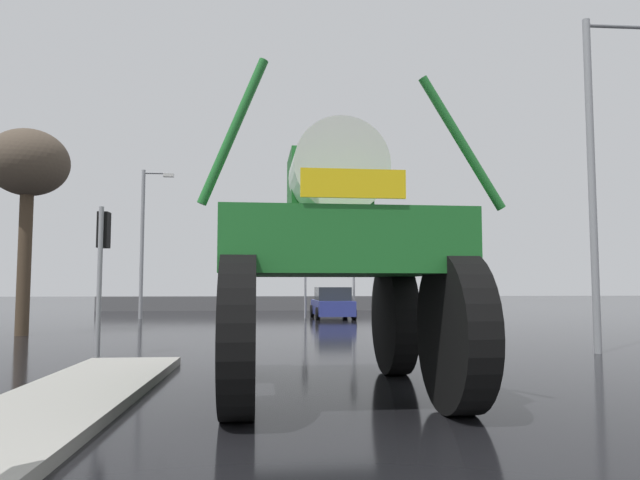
{
  "coord_description": "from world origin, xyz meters",
  "views": [
    {
      "loc": [
        -1.22,
        -2.76,
        1.66
      ],
      "look_at": [
        -0.42,
        7.83,
        2.47
      ],
      "focal_mm": 32.39,
      "sensor_mm": 36.0,
      "label": 1
    }
  ],
  "objects_px": {
    "sedan_ahead": "(332,304)",
    "streetlight_far_left": "(145,235)",
    "traffic_signal_near_left": "(103,248)",
    "traffic_signal_far_left": "(353,258)",
    "oversize_sprayer": "(332,260)",
    "bare_tree_left": "(28,168)",
    "traffic_signal_far_right": "(305,270)",
    "traffic_signal_near_right": "(467,256)",
    "streetlight_near_right": "(598,164)"
  },
  "relations": [
    {
      "from": "traffic_signal_near_left",
      "to": "traffic_signal_far_left",
      "type": "distance_m",
      "value": 16.73
    },
    {
      "from": "traffic_signal_near_left",
      "to": "traffic_signal_far_right",
      "type": "bearing_deg",
      "value": 69.82
    },
    {
      "from": "traffic_signal_near_left",
      "to": "bare_tree_left",
      "type": "distance_m",
      "value": 7.8
    },
    {
      "from": "traffic_signal_near_right",
      "to": "traffic_signal_far_left",
      "type": "bearing_deg",
      "value": 93.1
    },
    {
      "from": "traffic_signal_far_left",
      "to": "traffic_signal_far_right",
      "type": "relative_size",
      "value": 1.24
    },
    {
      "from": "sedan_ahead",
      "to": "traffic_signal_far_left",
      "type": "distance_m",
      "value": 2.51
    },
    {
      "from": "traffic_signal_near_right",
      "to": "streetlight_far_left",
      "type": "xyz_separation_m",
      "value": [
        -11.01,
        14.81,
        1.69
      ]
    },
    {
      "from": "traffic_signal_far_left",
      "to": "bare_tree_left",
      "type": "bearing_deg",
      "value": -143.43
    },
    {
      "from": "oversize_sprayer",
      "to": "traffic_signal_far_right",
      "type": "bearing_deg",
      "value": -3.82
    },
    {
      "from": "traffic_signal_far_left",
      "to": "streetlight_near_right",
      "type": "height_order",
      "value": "streetlight_near_right"
    },
    {
      "from": "traffic_signal_far_right",
      "to": "streetlight_far_left",
      "type": "relative_size",
      "value": 0.45
    },
    {
      "from": "traffic_signal_near_right",
      "to": "streetlight_near_right",
      "type": "height_order",
      "value": "streetlight_near_right"
    },
    {
      "from": "sedan_ahead",
      "to": "bare_tree_left",
      "type": "xyz_separation_m",
      "value": [
        -10.95,
        -8.66,
        4.79
      ]
    },
    {
      "from": "traffic_signal_near_left",
      "to": "traffic_signal_far_left",
      "type": "relative_size",
      "value": 0.85
    },
    {
      "from": "traffic_signal_near_left",
      "to": "streetlight_far_left",
      "type": "relative_size",
      "value": 0.47
    },
    {
      "from": "traffic_signal_far_right",
      "to": "bare_tree_left",
      "type": "distance_m",
      "value": 13.51
    },
    {
      "from": "oversize_sprayer",
      "to": "traffic_signal_near_right",
      "type": "height_order",
      "value": "oversize_sprayer"
    },
    {
      "from": "traffic_signal_near_left",
      "to": "bare_tree_left",
      "type": "bearing_deg",
      "value": 125.68
    },
    {
      "from": "traffic_signal_near_right",
      "to": "streetlight_near_right",
      "type": "xyz_separation_m",
      "value": [
        3.26,
        -0.22,
        2.29
      ]
    },
    {
      "from": "oversize_sprayer",
      "to": "traffic_signal_far_right",
      "type": "distance_m",
      "value": 19.5
    },
    {
      "from": "traffic_signal_near_left",
      "to": "traffic_signal_far_right",
      "type": "height_order",
      "value": "traffic_signal_near_left"
    },
    {
      "from": "streetlight_near_right",
      "to": "sedan_ahead",
      "type": "bearing_deg",
      "value": 109.24
    },
    {
      "from": "oversize_sprayer",
      "to": "bare_tree_left",
      "type": "relative_size",
      "value": 0.81
    },
    {
      "from": "sedan_ahead",
      "to": "traffic_signal_far_right",
      "type": "bearing_deg",
      "value": 76.18
    },
    {
      "from": "oversize_sprayer",
      "to": "streetlight_near_right",
      "type": "xyz_separation_m",
      "value": [
        7.01,
        4.49,
        2.59
      ]
    },
    {
      "from": "sedan_ahead",
      "to": "traffic_signal_near_left",
      "type": "xyz_separation_m",
      "value": [
        -6.75,
        -14.51,
        1.79
      ]
    },
    {
      "from": "traffic_signal_far_left",
      "to": "streetlight_far_left",
      "type": "height_order",
      "value": "streetlight_far_left"
    },
    {
      "from": "traffic_signal_near_right",
      "to": "bare_tree_left",
      "type": "height_order",
      "value": "bare_tree_left"
    },
    {
      "from": "traffic_signal_far_left",
      "to": "streetlight_far_left",
      "type": "xyz_separation_m",
      "value": [
        -10.21,
        0.04,
        1.06
      ]
    },
    {
      "from": "streetlight_far_left",
      "to": "bare_tree_left",
      "type": "xyz_separation_m",
      "value": [
        -1.82,
        -8.97,
        1.48
      ]
    },
    {
      "from": "sedan_ahead",
      "to": "streetlight_far_left",
      "type": "xyz_separation_m",
      "value": [
        -9.13,
        0.3,
        3.31
      ]
    },
    {
      "from": "streetlight_far_left",
      "to": "traffic_signal_near_left",
      "type": "bearing_deg",
      "value": -80.87
    },
    {
      "from": "sedan_ahead",
      "to": "streetlight_near_right",
      "type": "xyz_separation_m",
      "value": [
        5.14,
        -14.73,
        3.91
      ]
    },
    {
      "from": "traffic_signal_near_left",
      "to": "sedan_ahead",
      "type": "bearing_deg",
      "value": 65.06
    },
    {
      "from": "streetlight_near_right",
      "to": "streetlight_far_left",
      "type": "xyz_separation_m",
      "value": [
        -14.27,
        15.03,
        -0.59
      ]
    },
    {
      "from": "traffic_signal_near_right",
      "to": "traffic_signal_far_right",
      "type": "bearing_deg",
      "value": 102.2
    },
    {
      "from": "traffic_signal_near_right",
      "to": "bare_tree_left",
      "type": "bearing_deg",
      "value": 155.5
    },
    {
      "from": "streetlight_near_right",
      "to": "traffic_signal_near_right",
      "type": "bearing_deg",
      "value": 176.1
    },
    {
      "from": "traffic_signal_far_left",
      "to": "streetlight_near_right",
      "type": "distance_m",
      "value": 15.62
    },
    {
      "from": "traffic_signal_near_left",
      "to": "bare_tree_left",
      "type": "height_order",
      "value": "bare_tree_left"
    },
    {
      "from": "traffic_signal_near_right",
      "to": "traffic_signal_far_left",
      "type": "distance_m",
      "value": 14.8
    },
    {
      "from": "traffic_signal_far_right",
      "to": "streetlight_near_right",
      "type": "bearing_deg",
      "value": -66.72
    },
    {
      "from": "traffic_signal_near_right",
      "to": "traffic_signal_far_right",
      "type": "distance_m",
      "value": 15.12
    },
    {
      "from": "streetlight_near_right",
      "to": "bare_tree_left",
      "type": "height_order",
      "value": "streetlight_near_right"
    },
    {
      "from": "oversize_sprayer",
      "to": "streetlight_near_right",
      "type": "height_order",
      "value": "streetlight_near_right"
    },
    {
      "from": "sedan_ahead",
      "to": "streetlight_near_right",
      "type": "relative_size",
      "value": 0.5
    },
    {
      "from": "oversize_sprayer",
      "to": "sedan_ahead",
      "type": "relative_size",
      "value": 1.32
    },
    {
      "from": "traffic_signal_far_right",
      "to": "bare_tree_left",
      "type": "height_order",
      "value": "bare_tree_left"
    },
    {
      "from": "oversize_sprayer",
      "to": "streetlight_near_right",
      "type": "relative_size",
      "value": 0.66
    },
    {
      "from": "traffic_signal_far_left",
      "to": "traffic_signal_far_right",
      "type": "xyz_separation_m",
      "value": [
        -2.39,
        0.01,
        -0.59
      ]
    }
  ]
}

